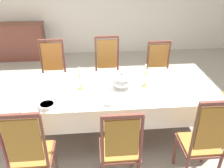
# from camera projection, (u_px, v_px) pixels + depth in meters

# --- Properties ---
(ground) EXTENTS (7.50, 6.40, 0.04)m
(ground) POSITION_uv_depth(u_px,v_px,m) (112.00, 125.00, 3.85)
(ground) COLOR #9F9C8D
(dining_table) EXTENTS (2.81, 1.06, 0.78)m
(dining_table) POSITION_uv_depth(u_px,v_px,m) (113.00, 92.00, 3.32)
(dining_table) COLOR brown
(dining_table) RESTS_ON ground
(tablecloth) EXTENTS (2.83, 1.08, 0.32)m
(tablecloth) POSITION_uv_depth(u_px,v_px,m) (113.00, 92.00, 3.32)
(tablecloth) COLOR white
(tablecloth) RESTS_ON dining_table
(chair_south_a) EXTENTS (0.44, 0.42, 1.16)m
(chair_south_a) POSITION_uv_depth(u_px,v_px,m) (30.00, 152.00, 2.48)
(chair_south_a) COLOR brown
(chair_south_a) RESTS_ON ground
(chair_north_a) EXTENTS (0.44, 0.42, 1.15)m
(chair_north_a) POSITION_uv_depth(u_px,v_px,m) (53.00, 73.00, 4.12)
(chair_north_a) COLOR brown
(chair_north_a) RESTS_ON ground
(chair_south_b) EXTENTS (0.44, 0.42, 1.09)m
(chair_south_b) POSITION_uv_depth(u_px,v_px,m) (120.00, 148.00, 2.57)
(chair_south_b) COLOR brown
(chair_south_b) RESTS_ON ground
(chair_north_b) EXTENTS (0.44, 0.42, 1.19)m
(chair_north_b) POSITION_uv_depth(u_px,v_px,m) (108.00, 71.00, 4.19)
(chair_north_b) COLOR brown
(chair_north_b) RESTS_ON ground
(chair_south_c) EXTENTS (0.44, 0.42, 1.18)m
(chair_south_c) POSITION_uv_depth(u_px,v_px,m) (204.00, 141.00, 2.62)
(chair_south_c) COLOR brown
(chair_south_c) RESTS_ON ground
(chair_north_c) EXTENTS (0.44, 0.42, 1.07)m
(chair_north_c) POSITION_uv_depth(u_px,v_px,m) (159.00, 71.00, 4.27)
(chair_north_c) COLOR brown
(chair_north_c) RESTS_ON ground
(soup_tureen) EXTENTS (0.26, 0.26, 0.21)m
(soup_tureen) POSITION_uv_depth(u_px,v_px,m) (122.00, 81.00, 3.24)
(soup_tureen) COLOR silver
(soup_tureen) RESTS_ON tablecloth
(candlestick_west) EXTENTS (0.07, 0.07, 0.33)m
(candlestick_west) POSITION_uv_depth(u_px,v_px,m) (80.00, 81.00, 3.18)
(candlestick_west) COLOR gold
(candlestick_west) RESTS_ON tablecloth
(candlestick_east) EXTENTS (0.07, 0.07, 0.33)m
(candlestick_east) POSITION_uv_depth(u_px,v_px,m) (145.00, 78.00, 3.25)
(candlestick_east) COLOR gold
(candlestick_east) RESTS_ON tablecloth
(bowl_near_left) EXTENTS (0.16, 0.16, 0.04)m
(bowl_near_left) POSITION_uv_depth(u_px,v_px,m) (153.00, 72.00, 3.68)
(bowl_near_left) COLOR silver
(bowl_near_left) RESTS_ON tablecloth
(bowl_near_right) EXTENTS (0.16, 0.16, 0.04)m
(bowl_near_right) POSITION_uv_depth(u_px,v_px,m) (168.00, 72.00, 3.66)
(bowl_near_right) COLOR silver
(bowl_near_right) RESTS_ON tablecloth
(bowl_far_left) EXTENTS (0.20, 0.20, 0.05)m
(bowl_far_left) POSITION_uv_depth(u_px,v_px,m) (47.00, 105.00, 2.85)
(bowl_far_left) COLOR silver
(bowl_far_left) RESTS_ON tablecloth
(bowl_far_right) EXTENTS (0.17, 0.17, 0.04)m
(bowl_far_right) POSITION_uv_depth(u_px,v_px,m) (110.00, 102.00, 2.93)
(bowl_far_right) COLOR silver
(bowl_far_right) RESTS_ON tablecloth
(spoon_primary) EXTENTS (0.03, 0.18, 0.01)m
(spoon_primary) POSITION_uv_depth(u_px,v_px,m) (160.00, 72.00, 3.72)
(spoon_primary) COLOR gold
(spoon_primary) RESTS_ON tablecloth
(spoon_secondary) EXTENTS (0.04, 0.18, 0.01)m
(spoon_secondary) POSITION_uv_depth(u_px,v_px,m) (175.00, 72.00, 3.70)
(spoon_secondary) COLOR gold
(spoon_secondary) RESTS_ON tablecloth
(sideboard) EXTENTS (1.44, 0.48, 0.90)m
(sideboard) POSITION_uv_depth(u_px,v_px,m) (16.00, 42.00, 6.01)
(sideboard) COLOR brown
(sideboard) RESTS_ON ground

